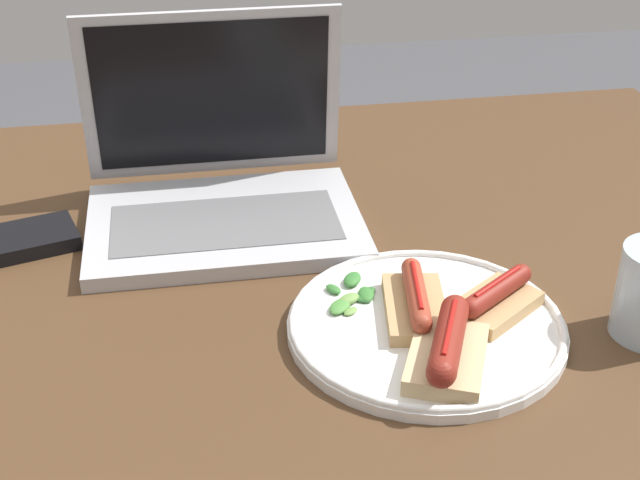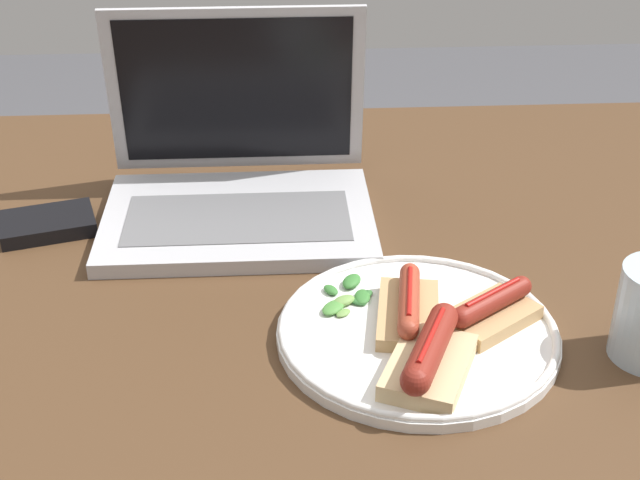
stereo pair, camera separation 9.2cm
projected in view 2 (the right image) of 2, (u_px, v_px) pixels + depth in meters
The scene contains 8 objects.
desk at pixel (224, 304), 1.07m from camera, with size 1.48×0.88×0.71m.
laptop at pixel (238, 181), 1.09m from camera, with size 0.33×0.26×0.24m.
plate at pixel (417, 332), 0.88m from camera, with size 0.28×0.28×0.02m.
sausage_toast_left at pixel (409, 308), 0.88m from camera, with size 0.08×0.12×0.04m.
sausage_toast_middle at pixel (430, 357), 0.80m from camera, with size 0.11×0.13×0.05m.
sausage_toast_right at pixel (491, 310), 0.88m from camera, with size 0.11×0.10×0.04m.
salad_pile at pixel (348, 296), 0.92m from camera, with size 0.06×0.08×0.01m.
external_drive at pixel (47, 224), 1.07m from camera, with size 0.13×0.10×0.02m.
Camera 2 is at (0.06, -0.90, 1.23)m, focal length 50.00 mm.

